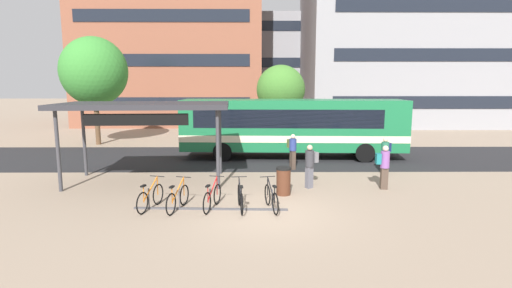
{
  "coord_description": "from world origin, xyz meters",
  "views": [
    {
      "loc": [
        -0.4,
        -11.71,
        4.02
      ],
      "look_at": [
        -0.27,
        4.28,
        1.53
      ],
      "focal_mm": 26.97,
      "sensor_mm": 36.0,
      "label": 1
    }
  ],
  "objects_px": {
    "commuter_teal_pack_0": "(384,164)",
    "street_tree_0": "(94,71)",
    "commuter_navy_pack_2": "(385,152)",
    "trash_bin": "(283,181)",
    "transit_shelter": "(145,108)",
    "commuter_olive_pack_3": "(292,149)",
    "parked_bicycle_black_3": "(240,198)",
    "street_tree_1": "(281,90)",
    "city_bus": "(293,126)",
    "parked_bicycle_orange_1": "(178,199)",
    "commuter_grey_pack_1": "(310,163)",
    "parked_bicycle_orange_0": "(150,198)",
    "parked_bicycle_red_2": "(212,198)",
    "parked_bicycle_black_4": "(271,198)"
  },
  "relations": [
    {
      "from": "commuter_teal_pack_0",
      "to": "street_tree_0",
      "type": "bearing_deg",
      "value": 146.42
    },
    {
      "from": "commuter_navy_pack_2",
      "to": "trash_bin",
      "type": "bearing_deg",
      "value": -10.91
    },
    {
      "from": "trash_bin",
      "to": "commuter_teal_pack_0",
      "type": "bearing_deg",
      "value": 10.5
    },
    {
      "from": "transit_shelter",
      "to": "trash_bin",
      "type": "relative_size",
      "value": 6.73
    },
    {
      "from": "commuter_olive_pack_3",
      "to": "parked_bicycle_black_3",
      "type": "bearing_deg",
      "value": -43.91
    },
    {
      "from": "transit_shelter",
      "to": "street_tree_1",
      "type": "bearing_deg",
      "value": 58.33
    },
    {
      "from": "city_bus",
      "to": "parked_bicycle_orange_1",
      "type": "relative_size",
      "value": 7.18
    },
    {
      "from": "city_bus",
      "to": "commuter_teal_pack_0",
      "type": "relative_size",
      "value": 7.09
    },
    {
      "from": "city_bus",
      "to": "street_tree_0",
      "type": "height_order",
      "value": "street_tree_0"
    },
    {
      "from": "commuter_grey_pack_1",
      "to": "commuter_navy_pack_2",
      "type": "height_order",
      "value": "commuter_grey_pack_1"
    },
    {
      "from": "parked_bicycle_orange_0",
      "to": "street_tree_0",
      "type": "height_order",
      "value": "street_tree_0"
    },
    {
      "from": "parked_bicycle_orange_1",
      "to": "street_tree_1",
      "type": "relative_size",
      "value": 0.31
    },
    {
      "from": "parked_bicycle_orange_1",
      "to": "commuter_navy_pack_2",
      "type": "height_order",
      "value": "commuter_navy_pack_2"
    },
    {
      "from": "parked_bicycle_orange_0",
      "to": "commuter_teal_pack_0",
      "type": "distance_m",
      "value": 8.71
    },
    {
      "from": "parked_bicycle_red_2",
      "to": "parked_bicycle_black_4",
      "type": "bearing_deg",
      "value": -79.08
    },
    {
      "from": "street_tree_0",
      "to": "street_tree_1",
      "type": "height_order",
      "value": "street_tree_0"
    },
    {
      "from": "parked_bicycle_black_4",
      "to": "commuter_grey_pack_1",
      "type": "xyz_separation_m",
      "value": [
        1.64,
        2.65,
        0.6
      ]
    },
    {
      "from": "parked_bicycle_black_4",
      "to": "city_bus",
      "type": "bearing_deg",
      "value": -22.05
    },
    {
      "from": "commuter_grey_pack_1",
      "to": "commuter_olive_pack_3",
      "type": "distance_m",
      "value": 3.35
    },
    {
      "from": "parked_bicycle_orange_1",
      "to": "commuter_olive_pack_3",
      "type": "bearing_deg",
      "value": -22.14
    },
    {
      "from": "parked_bicycle_red_2",
      "to": "street_tree_0",
      "type": "height_order",
      "value": "street_tree_0"
    },
    {
      "from": "parked_bicycle_black_3",
      "to": "street_tree_1",
      "type": "bearing_deg",
      "value": -15.52
    },
    {
      "from": "parked_bicycle_red_2",
      "to": "commuter_teal_pack_0",
      "type": "bearing_deg",
      "value": -56.49
    },
    {
      "from": "parked_bicycle_orange_0",
      "to": "commuter_olive_pack_3",
      "type": "xyz_separation_m",
      "value": [
        5.21,
        5.89,
        0.6
      ]
    },
    {
      "from": "parked_bicycle_black_4",
      "to": "commuter_navy_pack_2",
      "type": "height_order",
      "value": "commuter_navy_pack_2"
    },
    {
      "from": "transit_shelter",
      "to": "street_tree_0",
      "type": "relative_size",
      "value": 0.97
    },
    {
      "from": "parked_bicycle_orange_0",
      "to": "transit_shelter",
      "type": "height_order",
      "value": "transit_shelter"
    },
    {
      "from": "parked_bicycle_orange_0",
      "to": "parked_bicycle_orange_1",
      "type": "relative_size",
      "value": 1.0
    },
    {
      "from": "parked_bicycle_orange_0",
      "to": "parked_bicycle_black_3",
      "type": "relative_size",
      "value": 0.98
    },
    {
      "from": "commuter_navy_pack_2",
      "to": "street_tree_1",
      "type": "relative_size",
      "value": 0.31
    },
    {
      "from": "parked_bicycle_orange_1",
      "to": "parked_bicycle_black_4",
      "type": "relative_size",
      "value": 0.99
    },
    {
      "from": "parked_bicycle_orange_1",
      "to": "parked_bicycle_black_3",
      "type": "distance_m",
      "value": 2.01
    },
    {
      "from": "parked_bicycle_orange_1",
      "to": "parked_bicycle_red_2",
      "type": "bearing_deg",
      "value": -71.55
    },
    {
      "from": "parked_bicycle_red_2",
      "to": "commuter_olive_pack_3",
      "type": "relative_size",
      "value": 0.99
    },
    {
      "from": "parked_bicycle_orange_1",
      "to": "street_tree_1",
      "type": "distance_m",
      "value": 16.28
    },
    {
      "from": "commuter_navy_pack_2",
      "to": "commuter_olive_pack_3",
      "type": "bearing_deg",
      "value": -57.58
    },
    {
      "from": "parked_bicycle_orange_0",
      "to": "parked_bicycle_black_3",
      "type": "height_order",
      "value": "same"
    },
    {
      "from": "parked_bicycle_red_2",
      "to": "parked_bicycle_orange_0",
      "type": "bearing_deg",
      "value": 102.45
    },
    {
      "from": "parked_bicycle_orange_0",
      "to": "commuter_grey_pack_1",
      "type": "height_order",
      "value": "commuter_grey_pack_1"
    },
    {
      "from": "parked_bicycle_red_2",
      "to": "parked_bicycle_black_3",
      "type": "bearing_deg",
      "value": -82.33
    },
    {
      "from": "parked_bicycle_orange_0",
      "to": "trash_bin",
      "type": "distance_m",
      "value": 4.74
    },
    {
      "from": "parked_bicycle_black_3",
      "to": "commuter_teal_pack_0",
      "type": "bearing_deg",
      "value": -72.45
    },
    {
      "from": "parked_bicycle_red_2",
      "to": "street_tree_1",
      "type": "bearing_deg",
      "value": 0.91
    },
    {
      "from": "transit_shelter",
      "to": "commuter_olive_pack_3",
      "type": "distance_m",
      "value": 7.01
    },
    {
      "from": "parked_bicycle_orange_1",
      "to": "trash_bin",
      "type": "relative_size",
      "value": 1.64
    },
    {
      "from": "parked_bicycle_black_4",
      "to": "transit_shelter",
      "type": "relative_size",
      "value": 0.24
    },
    {
      "from": "street_tree_1",
      "to": "parked_bicycle_black_4",
      "type": "bearing_deg",
      "value": -95.13
    },
    {
      "from": "parked_bicycle_black_3",
      "to": "commuter_navy_pack_2",
      "type": "height_order",
      "value": "commuter_navy_pack_2"
    },
    {
      "from": "commuter_navy_pack_2",
      "to": "commuter_olive_pack_3",
      "type": "distance_m",
      "value": 4.22
    },
    {
      "from": "commuter_teal_pack_0",
      "to": "transit_shelter",
      "type": "bearing_deg",
      "value": 175.37
    }
  ]
}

